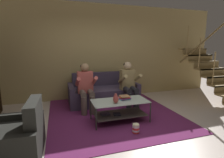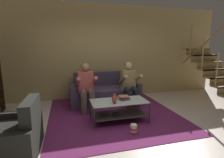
% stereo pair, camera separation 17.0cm
% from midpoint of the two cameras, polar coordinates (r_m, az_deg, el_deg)
% --- Properties ---
extents(ground, '(16.80, 16.80, 0.00)m').
position_cam_midpoint_polar(ground, '(3.59, 2.39, -16.27)').
color(ground, beige).
extents(back_partition, '(8.40, 0.12, 2.90)m').
position_cam_midpoint_polar(back_partition, '(5.58, -6.20, 8.76)').
color(back_partition, tan).
rests_on(back_partition, ground).
extents(staircase_run, '(0.97, 2.15, 2.48)m').
position_cam_midpoint_polar(staircase_run, '(5.94, 29.50, 2.17)').
color(staircase_run, '#A5864E').
rests_on(staircase_run, ground).
extents(couch, '(1.95, 0.92, 0.85)m').
position_cam_midpoint_polar(couch, '(5.12, -3.89, -4.51)').
color(couch, '#41374D').
rests_on(couch, ground).
extents(person_seated_left, '(0.50, 0.58, 1.21)m').
position_cam_midpoint_polar(person_seated_left, '(4.41, -9.63, -2.08)').
color(person_seated_left, brown).
rests_on(person_seated_left, ground).
extents(person_seated_right, '(0.50, 0.58, 1.21)m').
position_cam_midpoint_polar(person_seated_right, '(4.71, 4.49, -1.15)').
color(person_seated_right, '#232228').
rests_on(person_seated_right, ground).
extents(coffee_table, '(1.21, 0.60, 0.47)m').
position_cam_midpoint_polar(coffee_table, '(3.85, 1.10, -9.33)').
color(coffee_table, '#B2C5BA').
rests_on(coffee_table, ground).
extents(area_rug, '(3.00, 3.33, 0.01)m').
position_cam_midpoint_polar(area_rug, '(4.47, -1.21, -10.64)').
color(area_rug, '#642050').
rests_on(area_rug, ground).
extents(vase, '(0.12, 0.12, 0.20)m').
position_cam_midpoint_polar(vase, '(3.62, -0.12, -6.48)').
color(vase, '#963934').
rests_on(vase, coffee_table).
extents(book_stack, '(0.26, 0.21, 0.09)m').
position_cam_midpoint_polar(book_stack, '(3.88, 2.90, -6.04)').
color(book_stack, teal).
rests_on(book_stack, coffee_table).
extents(armchair, '(0.94, 0.96, 0.86)m').
position_cam_midpoint_polar(armchair, '(3.10, -31.50, -16.78)').
color(armchair, black).
rests_on(armchair, ground).
extents(popcorn_tub, '(0.13, 0.13, 0.20)m').
position_cam_midpoint_polar(popcorn_tub, '(3.45, 6.34, -15.68)').
color(popcorn_tub, red).
rests_on(popcorn_tub, ground).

